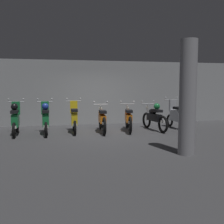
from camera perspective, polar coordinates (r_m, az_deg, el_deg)
The scene contains 10 objects.
ground_plane at distance 9.69m, azimuth -1.91°, elevation -4.65°, with size 80.00×80.00×0.00m, color #424244.
back_wall at distance 12.01m, azimuth -4.08°, elevation 4.25°, with size 16.00×0.30×2.88m, color gray.
motorbike_slot_0 at distance 9.86m, azimuth -20.39°, elevation -1.48°, with size 0.59×1.68×1.29m.
motorbike_slot_1 at distance 9.68m, azimuth -14.37°, elevation -1.43°, with size 0.59×1.68×1.29m.
motorbike_slot_2 at distance 9.88m, azimuth -8.27°, elevation -1.41°, with size 0.59×1.68×1.29m.
motorbike_slot_3 at distance 9.85m, azimuth -2.16°, elevation -1.58°, with size 0.59×1.95×1.15m.
motorbike_slot_4 at distance 10.12m, azimuth 3.62°, elevation -1.40°, with size 0.61×1.93×1.15m.
motorbike_slot_5 at distance 10.38m, azimuth 9.23°, elevation -1.09°, with size 0.59×1.94×1.15m.
motorbike_slot_6 at distance 11.02m, azimuth 13.79°, elevation -0.79°, with size 0.59×1.68×1.29m.
support_pillar at distance 6.78m, azimuth 16.23°, elevation 2.99°, with size 0.42×0.42×2.88m, color gray.
Camera 1 is at (-1.70, -9.38, 1.73)m, focal length 41.76 mm.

